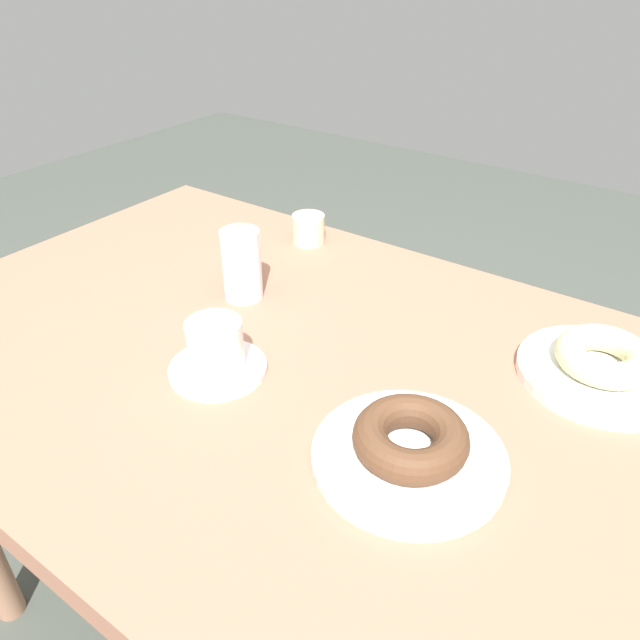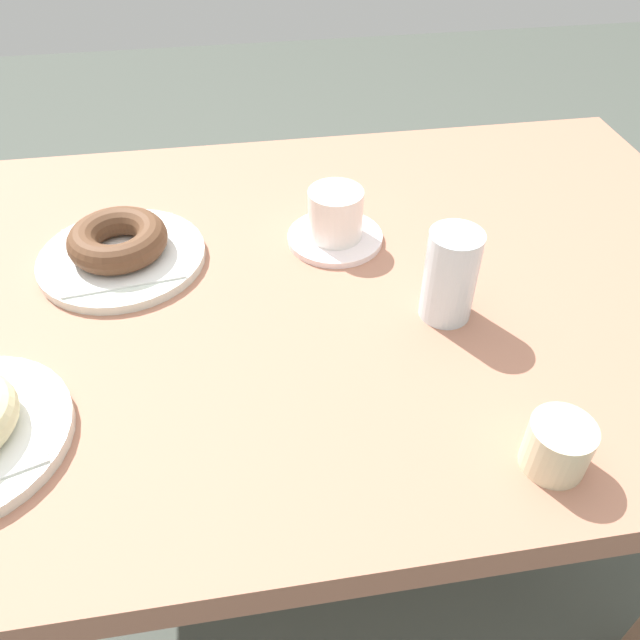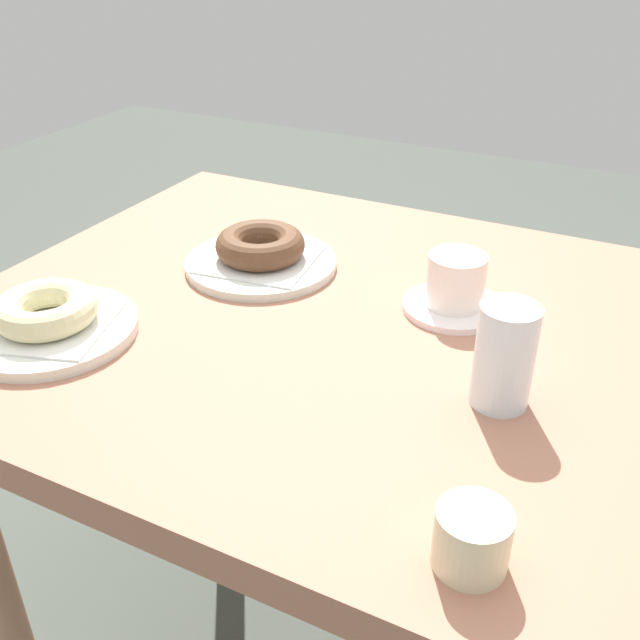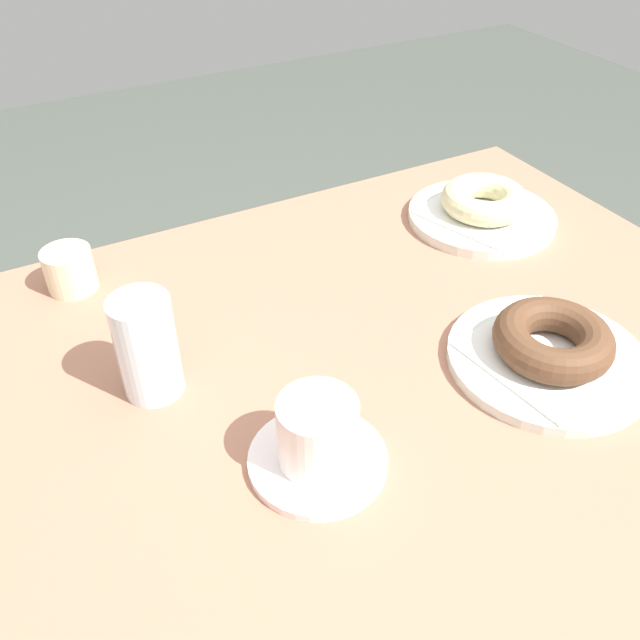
{
  "view_description": "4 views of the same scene",
  "coord_description": "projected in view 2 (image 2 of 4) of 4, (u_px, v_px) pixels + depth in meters",
  "views": [
    {
      "loc": [
        -0.46,
        0.53,
        1.2
      ],
      "look_at": [
        -0.03,
        -0.07,
        0.73
      ],
      "focal_mm": 34.07,
      "sensor_mm": 36.0,
      "label": 1
    },
    {
      "loc": [
        -0.1,
        -0.62,
        1.21
      ],
      "look_at": [
        -0.03,
        -0.13,
        0.75
      ],
      "focal_mm": 35.27,
      "sensor_mm": 36.0,
      "label": 2
    },
    {
      "loc": [
        0.24,
        -0.72,
        1.16
      ],
      "look_at": [
        -0.09,
        -0.08,
        0.74
      ],
      "focal_mm": 40.67,
      "sensor_mm": 36.0,
      "label": 3
    },
    {
      "loc": [
        0.22,
        0.44,
        1.2
      ],
      "look_at": [
        -0.05,
        -0.06,
        0.74
      ],
      "focal_mm": 37.69,
      "sensor_mm": 36.0,
      "label": 4
    }
  ],
  "objects": [
    {
      "name": "ground_plane",
      "position": [
        323.0,
        549.0,
        1.28
      ],
      "size": [
        6.0,
        6.0,
        0.0
      ],
      "primitive_type": "plane",
      "color": "#454B43"
    },
    {
      "name": "table",
      "position": [
        324.0,
        325.0,
        0.86
      ],
      "size": [
        1.16,
        0.78,
        0.7
      ],
      "color": "#A36B53",
      "rests_on": "ground_plane"
    },
    {
      "name": "plate_chocolate_ring",
      "position": [
        122.0,
        258.0,
        0.83
      ],
      "size": [
        0.22,
        0.22,
        0.01
      ],
      "primitive_type": "cylinder",
      "color": "silver",
      "rests_on": "table"
    },
    {
      "name": "napkin_chocolate_ring",
      "position": [
        121.0,
        253.0,
        0.82
      ],
      "size": [
        0.17,
        0.17,
        0.0
      ],
      "primitive_type": "cube",
      "rotation": [
        0.0,
        0.0,
        0.13
      ],
      "color": "white",
      "rests_on": "plate_chocolate_ring"
    },
    {
      "name": "donut_chocolate_ring",
      "position": [
        118.0,
        240.0,
        0.81
      ],
      "size": [
        0.13,
        0.13,
        0.04
      ],
      "primitive_type": "torus",
      "color": "brown",
      "rests_on": "napkin_chocolate_ring"
    },
    {
      "name": "water_glass",
      "position": [
        450.0,
        276.0,
        0.72
      ],
      "size": [
        0.06,
        0.06,
        0.11
      ],
      "primitive_type": "cylinder",
      "color": "silver",
      "rests_on": "table"
    },
    {
      "name": "coffee_cup",
      "position": [
        335.0,
        220.0,
        0.85
      ],
      "size": [
        0.13,
        0.13,
        0.08
      ],
      "color": "white",
      "rests_on": "table"
    },
    {
      "name": "sugar_jar",
      "position": [
        558.0,
        446.0,
        0.58
      ],
      "size": [
        0.06,
        0.06,
        0.05
      ],
      "primitive_type": "cylinder",
      "color": "beige",
      "rests_on": "table"
    }
  ]
}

